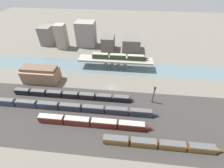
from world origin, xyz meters
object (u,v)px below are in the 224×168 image
object	(u,v)px
warehouse_building	(41,74)
signal_tower	(154,95)
train_yard_outer	(73,95)
train_yard_mid	(94,122)
train_yard_far	(73,107)
train_on_bridge	(120,57)
train_yard_near	(161,144)

from	to	relation	value
warehouse_building	signal_tower	size ratio (longest dim) A/B	2.05
train_yard_outer	train_yard_mid	bearing A→B (deg)	-47.91
train_yard_far	warehouse_building	xyz separation A→B (m)	(-28.52, 23.34, 3.17)
train_on_bridge	train_yard_near	distance (m)	65.48
train_yard_near	warehouse_building	size ratio (longest dim) A/B	2.24
train_yard_near	train_yard_mid	world-z (taller)	train_yard_mid
train_yard_far	train_yard_near	bearing A→B (deg)	-20.40
signal_tower	train_yard_mid	bearing A→B (deg)	-147.85
warehouse_building	signal_tower	bearing A→B (deg)	-10.11
train_yard_far	warehouse_building	world-z (taller)	warehouse_building
train_yard_near	train_yard_far	distance (m)	47.71
train_yard_near	train_yard_outer	size ratio (longest dim) A/B	0.72
train_yard_near	train_yard_mid	distance (m)	32.47
train_yard_mid	train_yard_far	world-z (taller)	train_yard_mid
train_on_bridge	train_yard_far	xyz separation A→B (m)	(-22.64, -44.53, -7.50)
train_yard_mid	train_yard_near	bearing A→B (deg)	-14.19
train_yard_outer	train_yard_far	bearing A→B (deg)	-71.73
train_yard_mid	train_yard_far	bearing A→B (deg)	146.77
train_yard_outer	signal_tower	size ratio (longest dim) A/B	6.42
train_yard_near	warehouse_building	world-z (taller)	warehouse_building
train_yard_mid	warehouse_building	distance (m)	52.71
train_yard_mid	warehouse_building	world-z (taller)	warehouse_building
train_yard_far	signal_tower	size ratio (longest dim) A/B	8.12
train_on_bridge	train_yard_mid	xyz separation A→B (m)	(-9.40, -53.20, -7.41)
train_yard_far	train_on_bridge	bearing A→B (deg)	63.05
train_on_bridge	train_yard_near	world-z (taller)	train_on_bridge
train_on_bridge	warehouse_building	xyz separation A→B (m)	(-51.16, -21.20, -4.33)
train_on_bridge	train_yard_far	size ratio (longest dim) A/B	0.45
train_yard_near	train_yard_outer	world-z (taller)	train_yard_outer
train_yard_near	warehouse_building	bearing A→B (deg)	151.38
train_yard_far	warehouse_building	distance (m)	36.99
train_yard_mid	train_yard_far	size ratio (longest dim) A/B	0.63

